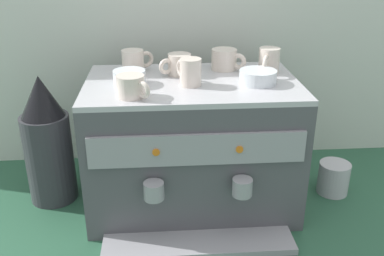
# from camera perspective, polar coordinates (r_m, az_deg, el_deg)

# --- Properties ---
(ground_plane) EXTENTS (4.00, 4.00, 0.00)m
(ground_plane) POSITION_cam_1_polar(r_m,az_deg,el_deg) (1.50, 0.00, -9.26)
(ground_plane) COLOR #28563D
(tiled_backsplash_wall) EXTENTS (2.80, 0.03, 1.19)m
(tiled_backsplash_wall) POSITION_cam_1_polar(r_m,az_deg,el_deg) (1.62, -0.97, 15.97)
(tiled_backsplash_wall) COLOR silver
(tiled_backsplash_wall) RESTS_ON ground_plane
(espresso_machine) EXTENTS (0.64, 0.51, 0.42)m
(espresso_machine) POSITION_cam_1_polar(r_m,az_deg,el_deg) (1.39, 0.02, -2.20)
(espresso_machine) COLOR #4C4C51
(espresso_machine) RESTS_ON ground_plane
(ceramic_cup_0) EXTENTS (0.11, 0.09, 0.07)m
(ceramic_cup_0) POSITION_cam_1_polar(r_m,az_deg,el_deg) (1.43, 4.36, 8.92)
(ceramic_cup_0) COLOR beige
(ceramic_cup_0) RESTS_ON espresso_machine
(ceramic_cup_1) EXTENTS (0.09, 0.09, 0.06)m
(ceramic_cup_1) POSITION_cam_1_polar(r_m,az_deg,el_deg) (1.18, -7.90, 5.39)
(ceramic_cup_1) COLOR beige
(ceramic_cup_1) RESTS_ON espresso_machine
(ceramic_cup_2) EXTENTS (0.07, 0.10, 0.08)m
(ceramic_cup_2) POSITION_cam_1_polar(r_m,az_deg,el_deg) (1.27, -0.30, 7.36)
(ceramic_cup_2) COLOR beige
(ceramic_cup_2) RESTS_ON espresso_machine
(ceramic_cup_3) EXTENTS (0.07, 0.10, 0.08)m
(ceramic_cup_3) POSITION_cam_1_polar(r_m,az_deg,el_deg) (1.41, 10.00, 8.63)
(ceramic_cup_3) COLOR beige
(ceramic_cup_3) RESTS_ON espresso_machine
(ceramic_cup_4) EXTENTS (0.10, 0.08, 0.07)m
(ceramic_cup_4) POSITION_cam_1_polar(r_m,az_deg,el_deg) (1.37, -1.78, 8.29)
(ceramic_cup_4) COLOR beige
(ceramic_cup_4) RESTS_ON espresso_machine
(ceramic_cup_5) EXTENTS (0.10, 0.08, 0.07)m
(ceramic_cup_5) POSITION_cam_1_polar(r_m,az_deg,el_deg) (1.40, -7.57, 8.63)
(ceramic_cup_5) COLOR beige
(ceramic_cup_5) RESTS_ON espresso_machine
(ceramic_bowl_0) EXTENTS (0.11, 0.11, 0.04)m
(ceramic_bowl_0) POSITION_cam_1_polar(r_m,az_deg,el_deg) (1.30, 8.61, 6.59)
(ceramic_bowl_0) COLOR silver
(ceramic_bowl_0) RESTS_ON espresso_machine
(ceramic_bowl_1) EXTENTS (0.09, 0.09, 0.04)m
(ceramic_bowl_1) POSITION_cam_1_polar(r_m,az_deg,el_deg) (1.29, -8.18, 6.53)
(ceramic_bowl_1) COLOR silver
(ceramic_bowl_1) RESTS_ON espresso_machine
(coffee_grinder) EXTENTS (0.15, 0.15, 0.43)m
(coffee_grinder) POSITION_cam_1_polar(r_m,az_deg,el_deg) (1.48, -18.37, -1.87)
(coffee_grinder) COLOR #333338
(coffee_grinder) RESTS_ON ground_plane
(milk_pitcher) EXTENTS (0.11, 0.11, 0.11)m
(milk_pitcher) POSITION_cam_1_polar(r_m,az_deg,el_deg) (1.58, 18.01, -6.22)
(milk_pitcher) COLOR #B7B7BC
(milk_pitcher) RESTS_ON ground_plane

